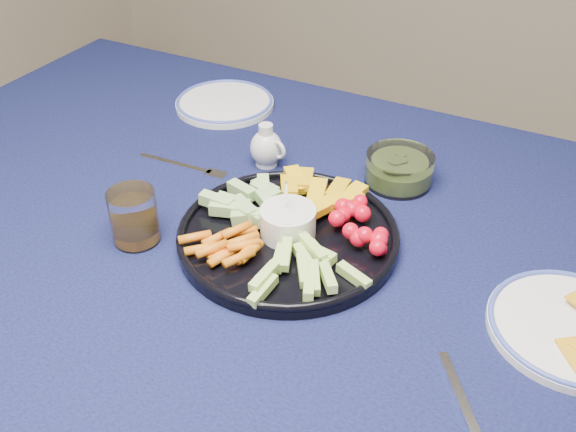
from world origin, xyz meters
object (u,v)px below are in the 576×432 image
at_px(dining_table, 304,305).
at_px(side_plate_extra, 225,103).
at_px(creamer_pitcher, 267,148).
at_px(cheese_plate, 572,326).
at_px(juice_tumbler, 134,220).
at_px(crudite_platter, 287,231).
at_px(pickle_bowl, 399,170).

bearing_deg(dining_table, side_plate_extra, 134.96).
height_order(creamer_pitcher, cheese_plate, creamer_pitcher).
height_order(dining_table, cheese_plate, cheese_plate).
bearing_deg(juice_tumbler, crudite_platter, 26.05).
relative_size(cheese_plate, juice_tumbler, 2.51).
relative_size(crudite_platter, juice_tumbler, 3.95).
bearing_deg(crudite_platter, dining_table, -30.89).
distance_m(dining_table, crudite_platter, 0.12).
bearing_deg(dining_table, pickle_bowl, 79.16).
bearing_deg(cheese_plate, pickle_bowl, 143.72).
relative_size(creamer_pitcher, pickle_bowl, 0.69).
distance_m(crudite_platter, cheese_plate, 0.40).
xyz_separation_m(dining_table, juice_tumbler, (-0.24, -0.07, 0.12)).
bearing_deg(creamer_pitcher, pickle_bowl, 13.02).
bearing_deg(side_plate_extra, dining_table, -45.04).
xyz_separation_m(creamer_pitcher, pickle_bowl, (0.22, 0.05, -0.01)).
relative_size(pickle_bowl, side_plate_extra, 0.57).
height_order(dining_table, creamer_pitcher, creamer_pitcher).
distance_m(pickle_bowl, side_plate_extra, 0.42).
xyz_separation_m(dining_table, cheese_plate, (0.35, 0.03, 0.10)).
xyz_separation_m(pickle_bowl, juice_tumbler, (-0.29, -0.32, 0.01)).
distance_m(cheese_plate, juice_tumbler, 0.61).
bearing_deg(pickle_bowl, cheese_plate, -36.28).
relative_size(creamer_pitcher, juice_tumbler, 0.94).
bearing_deg(juice_tumbler, side_plate_extra, 104.96).
relative_size(crudite_platter, side_plate_extra, 1.64).
height_order(crudite_platter, juice_tumbler, crudite_platter).
distance_m(creamer_pitcher, juice_tumbler, 0.28).
xyz_separation_m(dining_table, creamer_pitcher, (-0.17, 0.20, 0.12)).
distance_m(pickle_bowl, juice_tumbler, 0.43).
bearing_deg(juice_tumbler, dining_table, 16.31).
xyz_separation_m(cheese_plate, side_plate_extra, (-0.71, 0.33, -0.00)).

